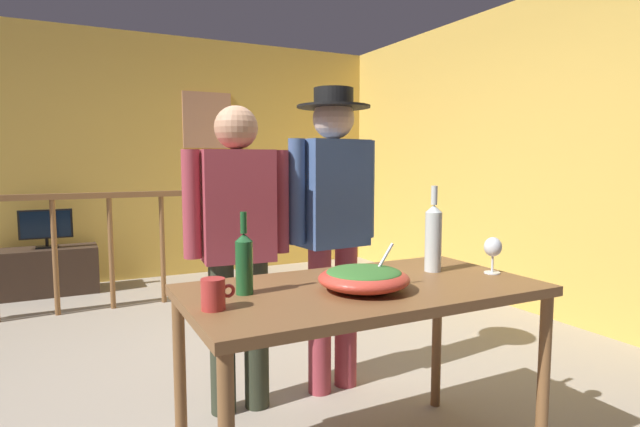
{
  "coord_description": "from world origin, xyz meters",
  "views": [
    {
      "loc": [
        -0.99,
        -2.73,
        1.31
      ],
      "look_at": [
        0.08,
        -0.61,
        1.07
      ],
      "focal_mm": 28.6,
      "sensor_mm": 36.0,
      "label": 1
    }
  ],
  "objects_px": {
    "flat_screen_tv": "(46,225)",
    "person_standing_right": "(333,213)",
    "wine_glass": "(493,248)",
    "wine_bottle_clear": "(433,236)",
    "stair_railing": "(138,233)",
    "framed_picture": "(207,120)",
    "tv_console": "(49,271)",
    "salad_bowl": "(364,277)",
    "serving_table": "(363,305)",
    "person_standing_left": "(238,236)",
    "wine_bottle_green": "(244,262)",
    "mug_red": "(214,294)"
  },
  "relations": [
    {
      "from": "flat_screen_tv",
      "to": "person_standing_right",
      "type": "bearing_deg",
      "value": -64.0
    },
    {
      "from": "wine_glass",
      "to": "wine_bottle_clear",
      "type": "bearing_deg",
      "value": 142.91
    },
    {
      "from": "person_standing_right",
      "to": "stair_railing",
      "type": "bearing_deg",
      "value": -77.41
    },
    {
      "from": "framed_picture",
      "to": "stair_railing",
      "type": "height_order",
      "value": "framed_picture"
    },
    {
      "from": "tv_console",
      "to": "salad_bowl",
      "type": "relative_size",
      "value": 2.52
    },
    {
      "from": "stair_railing",
      "to": "serving_table",
      "type": "bearing_deg",
      "value": -81.1
    },
    {
      "from": "person_standing_left",
      "to": "wine_bottle_green",
      "type": "bearing_deg",
      "value": 79.81
    },
    {
      "from": "wine_bottle_green",
      "to": "person_standing_left",
      "type": "xyz_separation_m",
      "value": [
        0.19,
        0.68,
        -0.0
      ]
    },
    {
      "from": "salad_bowl",
      "to": "wine_glass",
      "type": "distance_m",
      "value": 0.68
    },
    {
      "from": "serving_table",
      "to": "wine_bottle_green",
      "type": "relative_size",
      "value": 4.54
    },
    {
      "from": "wine_glass",
      "to": "person_standing_right",
      "type": "relative_size",
      "value": 0.1
    },
    {
      "from": "serving_table",
      "to": "salad_bowl",
      "type": "relative_size",
      "value": 3.98
    },
    {
      "from": "flat_screen_tv",
      "to": "mug_red",
      "type": "distance_m",
      "value": 3.98
    },
    {
      "from": "framed_picture",
      "to": "stair_railing",
      "type": "relative_size",
      "value": 0.2
    },
    {
      "from": "mug_red",
      "to": "person_standing_left",
      "type": "height_order",
      "value": "person_standing_left"
    },
    {
      "from": "flat_screen_tv",
      "to": "wine_bottle_clear",
      "type": "xyz_separation_m",
      "value": [
        1.66,
        -3.78,
        0.28
      ]
    },
    {
      "from": "flat_screen_tv",
      "to": "wine_bottle_green",
      "type": "distance_m",
      "value": 3.86
    },
    {
      "from": "flat_screen_tv",
      "to": "serving_table",
      "type": "bearing_deg",
      "value": -72.32
    },
    {
      "from": "person_standing_left",
      "to": "person_standing_right",
      "type": "height_order",
      "value": "person_standing_right"
    },
    {
      "from": "mug_red",
      "to": "framed_picture",
      "type": "bearing_deg",
      "value": 75.64
    },
    {
      "from": "stair_railing",
      "to": "wine_glass",
      "type": "xyz_separation_m",
      "value": [
        1.12,
        -3.15,
        0.26
      ]
    },
    {
      "from": "salad_bowl",
      "to": "tv_console",
      "type": "bearing_deg",
      "value": 106.75
    },
    {
      "from": "flat_screen_tv",
      "to": "person_standing_left",
      "type": "height_order",
      "value": "person_standing_left"
    },
    {
      "from": "wine_glass",
      "to": "mug_red",
      "type": "relative_size",
      "value": 1.39
    },
    {
      "from": "wine_bottle_green",
      "to": "person_standing_left",
      "type": "distance_m",
      "value": 0.71
    },
    {
      "from": "salad_bowl",
      "to": "person_standing_left",
      "type": "xyz_separation_m",
      "value": [
        -0.24,
        0.84,
        0.07
      ]
    },
    {
      "from": "flat_screen_tv",
      "to": "wine_glass",
      "type": "bearing_deg",
      "value": -64.62
    },
    {
      "from": "salad_bowl",
      "to": "wine_bottle_green",
      "type": "bearing_deg",
      "value": 160.02
    },
    {
      "from": "wine_bottle_green",
      "to": "mug_red",
      "type": "relative_size",
      "value": 2.66
    },
    {
      "from": "person_standing_right",
      "to": "wine_glass",
      "type": "bearing_deg",
      "value": 107.43
    },
    {
      "from": "wine_glass",
      "to": "person_standing_right",
      "type": "bearing_deg",
      "value": 113.04
    },
    {
      "from": "salad_bowl",
      "to": "mug_red",
      "type": "bearing_deg",
      "value": 179.33
    },
    {
      "from": "serving_table",
      "to": "wine_glass",
      "type": "bearing_deg",
      "value": -6.42
    },
    {
      "from": "flat_screen_tv",
      "to": "wine_bottle_green",
      "type": "relative_size",
      "value": 1.5
    },
    {
      "from": "person_standing_left",
      "to": "stair_railing",
      "type": "bearing_deg",
      "value": -79.32
    },
    {
      "from": "salad_bowl",
      "to": "person_standing_left",
      "type": "height_order",
      "value": "person_standing_left"
    },
    {
      "from": "stair_railing",
      "to": "mug_red",
      "type": "relative_size",
      "value": 27.01
    },
    {
      "from": "wine_bottle_green",
      "to": "mug_red",
      "type": "bearing_deg",
      "value": -136.5
    },
    {
      "from": "wine_bottle_green",
      "to": "framed_picture",
      "type": "bearing_deg",
      "value": 77.22
    },
    {
      "from": "flat_screen_tv",
      "to": "tv_console",
      "type": "bearing_deg",
      "value": 90.0
    },
    {
      "from": "framed_picture",
      "to": "wine_bottle_clear",
      "type": "distance_m",
      "value": 4.18
    },
    {
      "from": "flat_screen_tv",
      "to": "wine_bottle_green",
      "type": "bearing_deg",
      "value": -78.6
    },
    {
      "from": "framed_picture",
      "to": "wine_glass",
      "type": "relative_size",
      "value": 3.89
    },
    {
      "from": "salad_bowl",
      "to": "person_standing_right",
      "type": "bearing_deg",
      "value": 69.35
    },
    {
      "from": "salad_bowl",
      "to": "flat_screen_tv",
      "type": "bearing_deg",
      "value": 106.88
    },
    {
      "from": "stair_railing",
      "to": "person_standing_right",
      "type": "bearing_deg",
      "value": -71.79
    },
    {
      "from": "tv_console",
      "to": "person_standing_left",
      "type": "bearing_deg",
      "value": -73.02
    },
    {
      "from": "framed_picture",
      "to": "person_standing_right",
      "type": "bearing_deg",
      "value": -93.04
    },
    {
      "from": "serving_table",
      "to": "wine_bottle_green",
      "type": "bearing_deg",
      "value": 169.41
    },
    {
      "from": "salad_bowl",
      "to": "wine_glass",
      "type": "height_order",
      "value": "salad_bowl"
    }
  ]
}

